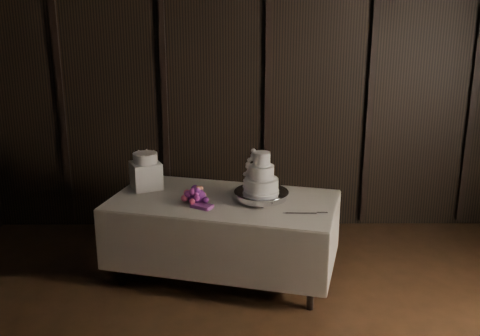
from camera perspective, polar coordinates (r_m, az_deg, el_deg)
name	(u,v)px	position (r m, az deg, el deg)	size (l,w,h in m)	color
room	(308,213)	(2.67, 6.90, -4.54)	(6.08, 7.08, 3.08)	black
display_table	(224,235)	(5.13, -1.69, -6.79)	(2.19, 1.51, 0.76)	beige
cake_stand	(261,196)	(4.94, 2.17, -2.89)	(0.48, 0.48, 0.09)	silver
wedding_cake	(259,177)	(4.87, 1.90, -0.89)	(0.34, 0.30, 0.36)	white
bouquet	(197,196)	(4.90, -4.41, -2.86)	(0.29, 0.39, 0.19)	#E94F74
box_pedestal	(146,175)	(5.33, -9.52, -0.74)	(0.26, 0.26, 0.25)	white
small_cake	(145,158)	(5.28, -9.61, 1.02)	(0.23, 0.23, 0.09)	white
cake_knife	(300,213)	(4.69, 6.09, -4.60)	(0.37, 0.02, 0.01)	silver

